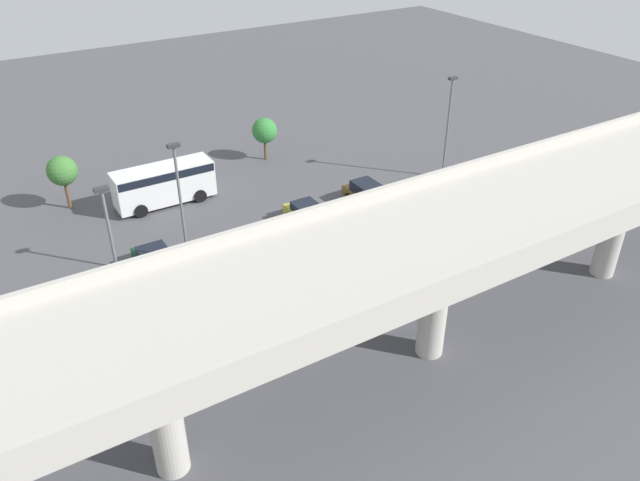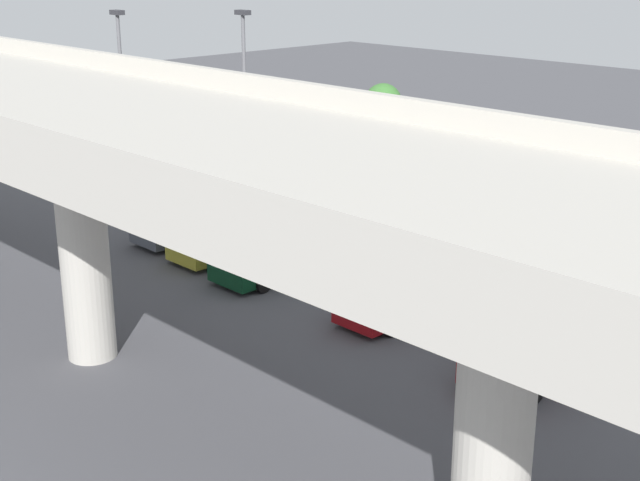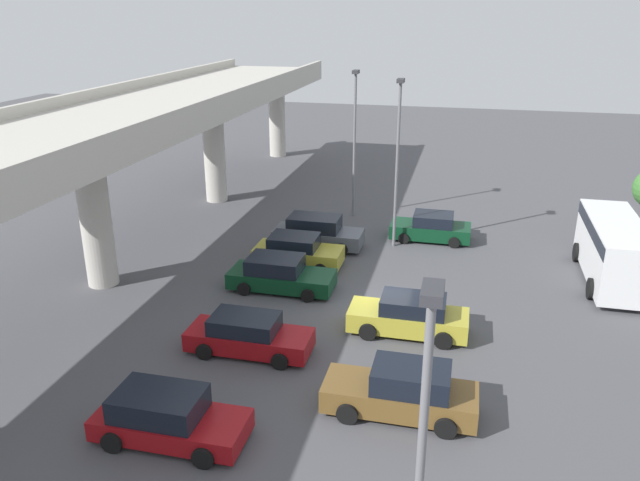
# 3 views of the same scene
# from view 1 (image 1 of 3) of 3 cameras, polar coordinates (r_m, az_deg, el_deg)

# --- Properties ---
(ground_plane) EXTENTS (119.36, 119.36, 0.00)m
(ground_plane) POSITION_cam_1_polar(r_m,az_deg,el_deg) (42.17, -1.65, -0.02)
(ground_plane) COLOR #4C4C51
(highway_overpass) EXTENTS (57.11, 7.85, 8.12)m
(highway_overpass) POSITION_cam_1_polar(r_m,az_deg,el_deg) (29.70, 11.02, -0.22)
(highway_overpass) COLOR #BCB7AD
(highway_overpass) RESTS_ON ground_plane
(parked_car_0) EXTENTS (2.16, 4.61, 1.57)m
(parked_car_0) POSITION_cam_1_polar(r_m,az_deg,el_deg) (43.53, 12.78, 1.36)
(parked_car_0) COLOR maroon
(parked_car_0) RESTS_ON ground_plane
(parked_car_1) EXTENTS (2.05, 4.88, 1.73)m
(parked_car_1) POSITION_cam_1_polar(r_m,az_deg,el_deg) (46.28, 4.52, 4.04)
(parked_car_1) COLOR brown
(parked_car_1) RESTS_ON ground_plane
(parked_car_2) EXTENTS (2.01, 4.70, 1.49)m
(parked_car_2) POSITION_cam_1_polar(r_m,az_deg,el_deg) (40.80, 6.65, -0.23)
(parked_car_2) COLOR maroon
(parked_car_2) RESTS_ON ground_plane
(parked_car_3) EXTENTS (2.04, 4.70, 1.59)m
(parked_car_3) POSITION_cam_1_polar(r_m,az_deg,el_deg) (43.43, -0.94, 2.15)
(parked_car_3) COLOR gold
(parked_car_3) RESTS_ON ground_plane
(parked_car_4) EXTENTS (2.21, 4.82, 1.57)m
(parked_car_4) POSITION_cam_1_polar(r_m,az_deg,el_deg) (37.68, 0.28, -2.87)
(parked_car_4) COLOR #0C381E
(parked_car_4) RESTS_ON ground_plane
(parked_car_5) EXTENTS (2.19, 4.37, 1.59)m
(parked_car_5) POSITION_cam_1_polar(r_m,az_deg,el_deg) (36.51, -3.63, -4.15)
(parked_car_5) COLOR gold
(parked_car_5) RESTS_ON ground_plane
(parked_car_6) EXTENTS (2.13, 4.78, 1.74)m
(parked_car_6) POSITION_cam_1_polar(r_m,az_deg,el_deg) (35.79, -7.78, -5.08)
(parked_car_6) COLOR #515660
(parked_car_6) RESTS_ON ground_plane
(parked_car_7) EXTENTS (2.17, 4.39, 1.52)m
(parked_car_7) POSITION_cam_1_polar(r_m,az_deg,el_deg) (39.86, -14.74, -1.97)
(parked_car_7) COLOR #0C381E
(parked_car_7) RESTS_ON ground_plane
(shuttle_bus) EXTENTS (7.31, 2.59, 2.94)m
(shuttle_bus) POSITION_cam_1_polar(r_m,az_deg,el_deg) (47.58, -14.10, 5.22)
(shuttle_bus) COLOR white
(shuttle_bus) RESTS_ON ground_plane
(lamp_post_near_aisle) EXTENTS (0.70, 0.35, 8.84)m
(lamp_post_near_aisle) POSITION_cam_1_polar(r_m,az_deg,el_deg) (32.77, -18.30, -1.21)
(lamp_post_near_aisle) COLOR slate
(lamp_post_near_aisle) RESTS_ON ground_plane
(lamp_post_mid_lot) EXTENTS (0.70, 0.35, 8.92)m
(lamp_post_mid_lot) POSITION_cam_1_polar(r_m,az_deg,el_deg) (36.42, -12.58, 3.15)
(lamp_post_mid_lot) COLOR slate
(lamp_post_mid_lot) RESTS_ON ground_plane
(lamp_post_by_overpass) EXTENTS (0.70, 0.35, 8.21)m
(lamp_post_by_overpass) POSITION_cam_1_polar(r_m,az_deg,el_deg) (50.21, 11.65, 10.70)
(lamp_post_by_overpass) COLOR slate
(lamp_post_by_overpass) RESTS_ON ground_plane
(tree_front_left) EXTENTS (2.12, 2.12, 3.68)m
(tree_front_left) POSITION_cam_1_polar(r_m,az_deg,el_deg) (53.49, -5.10, 9.97)
(tree_front_left) COLOR brown
(tree_front_left) RESTS_ON ground_plane
(tree_front_centre) EXTENTS (2.16, 2.16, 4.10)m
(tree_front_centre) POSITION_cam_1_polar(r_m,az_deg,el_deg) (48.58, -22.52, 5.89)
(tree_front_centre) COLOR brown
(tree_front_centre) RESTS_ON ground_plane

